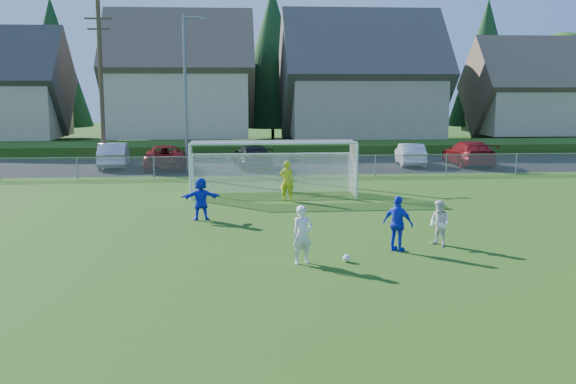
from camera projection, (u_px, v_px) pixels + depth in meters
name	position (u px, v px, depth m)	size (l,w,h in m)	color
ground	(319.00, 311.00, 14.84)	(160.00, 160.00, 0.00)	#193D0C
asphalt_lot	(261.00, 166.00, 41.90)	(60.00, 60.00, 0.00)	black
grass_embankment	(257.00, 148.00, 49.22)	(70.00, 6.00, 0.80)	#1E420F
soccer_ball	(347.00, 258.00, 18.94)	(0.22, 0.22, 0.22)	white
player_white_a	(302.00, 235.00, 18.68)	(0.60, 0.39, 1.64)	white
player_white_b	(439.00, 223.00, 20.76)	(0.69, 0.54, 1.42)	white
player_blue_a	(398.00, 224.00, 20.09)	(0.98, 0.41, 1.67)	#162CD0
player_blue_b	(201.00, 199.00, 24.83)	(1.47, 0.47, 1.58)	#162CD0
goalkeeper	(287.00, 181.00, 28.95)	(0.64, 0.42, 1.75)	#CDCE18
car_b	(114.00, 155.00, 40.79)	(1.61, 4.61, 1.52)	silver
car_c	(165.00, 157.00, 40.13)	(2.39, 5.17, 1.44)	#660B0C
car_d	(252.00, 156.00, 40.69)	(1.95, 4.79, 1.39)	black
car_f	(410.00, 154.00, 41.94)	(1.45, 4.16, 1.37)	silver
car_g	(469.00, 153.00, 41.94)	(2.15, 5.29, 1.54)	maroon
soccer_goal	(273.00, 159.00, 30.38)	(7.42, 1.90, 2.50)	white
chainlink_fence	(266.00, 166.00, 36.39)	(52.06, 0.06, 1.20)	gray
streetlight	(186.00, 87.00, 39.30)	(1.38, 0.18, 9.00)	slate
utility_pole	(101.00, 82.00, 39.81)	(1.60, 0.26, 10.00)	#473321
houses_row	(276.00, 56.00, 55.65)	(53.90, 11.45, 13.27)	tan
tree_row	(262.00, 64.00, 61.82)	(65.98, 12.36, 13.80)	#382616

